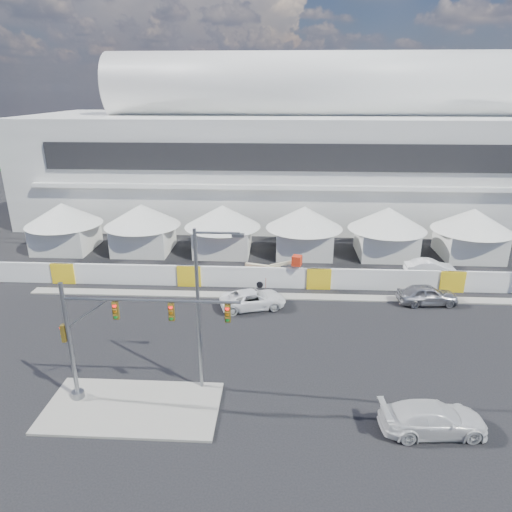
# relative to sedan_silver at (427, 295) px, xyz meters

# --- Properties ---
(ground) EXTENTS (160.00, 160.00, 0.00)m
(ground) POSITION_rel_sedan_silver_xyz_m (-15.05, -11.83, -0.86)
(ground) COLOR black
(ground) RESTS_ON ground
(median_island) EXTENTS (10.00, 5.00, 0.15)m
(median_island) POSITION_rel_sedan_silver_xyz_m (-21.05, -14.83, -0.78)
(median_island) COLOR gray
(median_island) RESTS_ON ground
(far_curb) EXTENTS (80.00, 1.20, 0.12)m
(far_curb) POSITION_rel_sedan_silver_xyz_m (4.95, 0.67, -0.80)
(far_curb) COLOR gray
(far_curb) RESTS_ON ground
(stadium) EXTENTS (80.00, 24.80, 21.98)m
(stadium) POSITION_rel_sedan_silver_xyz_m (-6.34, 29.67, 8.59)
(stadium) COLOR silver
(stadium) RESTS_ON ground
(tent_row) EXTENTS (53.40, 8.40, 5.40)m
(tent_row) POSITION_rel_sedan_silver_xyz_m (-14.55, 12.17, 2.29)
(tent_row) COLOR silver
(tent_row) RESTS_ON ground
(hoarding_fence) EXTENTS (70.00, 0.25, 2.00)m
(hoarding_fence) POSITION_rel_sedan_silver_xyz_m (-9.05, 2.67, 0.14)
(hoarding_fence) COLOR white
(hoarding_fence) RESTS_ON ground
(sedan_silver) EXTENTS (2.41, 5.17, 1.71)m
(sedan_silver) POSITION_rel_sedan_silver_xyz_m (0.00, 0.00, 0.00)
(sedan_silver) COLOR #A0A0A4
(sedan_silver) RESTS_ON ground
(pickup_curb) EXTENTS (3.99, 6.04, 1.54)m
(pickup_curb) POSITION_rel_sedan_silver_xyz_m (-14.86, -1.53, -0.08)
(pickup_curb) COLOR white
(pickup_curb) RESTS_ON ground
(pickup_near) EXTENTS (2.72, 5.84, 1.65)m
(pickup_near) POSITION_rel_sedan_silver_xyz_m (-4.32, -15.78, -0.03)
(pickup_near) COLOR silver
(pickup_near) RESTS_ON ground
(lot_car_a) EXTENTS (1.76, 4.89, 1.60)m
(lot_car_a) POSITION_rel_sedan_silver_xyz_m (2.17, 6.39, -0.05)
(lot_car_a) COLOR white
(lot_car_a) RESTS_ON ground
(traffic_mast) EXTENTS (10.15, 0.72, 7.42)m
(traffic_mast) POSITION_rel_sedan_silver_xyz_m (-22.38, -14.18, 3.44)
(traffic_mast) COLOR slate
(traffic_mast) RESTS_ON median_island
(streetlight_median) EXTENTS (2.81, 0.28, 10.15)m
(streetlight_median) POSITION_rel_sedan_silver_xyz_m (-17.07, -12.70, 5.12)
(streetlight_median) COLOR gray
(streetlight_median) RESTS_ON median_island
(boom_lift) EXTENTS (6.58, 2.27, 3.24)m
(boom_lift) POSITION_rel_sedan_silver_xyz_m (-14.65, 3.67, 0.02)
(boom_lift) COLOR red
(boom_lift) RESTS_ON ground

